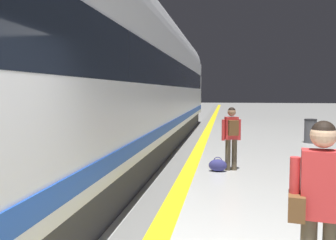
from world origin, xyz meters
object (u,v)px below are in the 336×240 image
traveller_foreground (319,203)px  passenger_near (232,133)px  high_speed_train (115,71)px  waste_bin (310,131)px  duffel_bag_near (218,165)px

traveller_foreground → passenger_near: size_ratio=1.09×
high_speed_train → traveller_foreground: (3.79, -6.17, -1.51)m
passenger_near → waste_bin: size_ratio=1.72×
high_speed_train → duffel_bag_near: high_speed_train is taller
high_speed_train → passenger_near: (3.13, -0.54, -1.57)m
duffel_bag_near → waste_bin: bearing=58.4°
traveller_foreground → duffel_bag_near: size_ratio=3.87×
traveller_foreground → passenger_near: (-0.66, 5.64, -0.06)m
duffel_bag_near → high_speed_train: bearing=165.6°
high_speed_train → duffel_bag_near: 3.72m
traveller_foreground → waste_bin: (2.37, 10.91, -0.53)m
high_speed_train → waste_bin: size_ratio=30.07×
duffel_bag_near → waste_bin: waste_bin is taller
traveller_foreground → waste_bin: 11.17m
high_speed_train → duffel_bag_near: bearing=-14.4°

